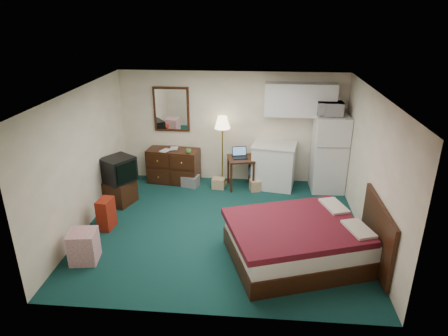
# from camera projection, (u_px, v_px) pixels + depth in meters

# --- Properties ---
(floor) EXTENTS (5.00, 4.50, 0.01)m
(floor) POSITION_uv_depth(u_px,v_px,m) (223.00, 227.00, 7.35)
(floor) COLOR #0B2B2B
(floor) RESTS_ON ground
(ceiling) EXTENTS (5.00, 4.50, 0.01)m
(ceiling) POSITION_uv_depth(u_px,v_px,m) (223.00, 92.00, 6.41)
(ceiling) COLOR beige
(ceiling) RESTS_ON walls
(walls) EXTENTS (5.01, 4.51, 2.50)m
(walls) POSITION_uv_depth(u_px,v_px,m) (223.00, 165.00, 6.88)
(walls) COLOR beige
(walls) RESTS_ON floor
(mirror) EXTENTS (0.80, 0.06, 1.00)m
(mirror) POSITION_uv_depth(u_px,v_px,m) (171.00, 109.00, 8.88)
(mirror) COLOR white
(mirror) RESTS_ON walls
(upper_cabinets) EXTENTS (1.50, 0.35, 0.70)m
(upper_cabinets) POSITION_uv_depth(u_px,v_px,m) (300.00, 100.00, 8.41)
(upper_cabinets) COLOR white
(upper_cabinets) RESTS_ON walls
(headboard) EXTENTS (0.06, 1.56, 1.00)m
(headboard) POSITION_uv_depth(u_px,v_px,m) (377.00, 233.00, 6.13)
(headboard) COLOR black
(headboard) RESTS_ON walls
(dresser) EXTENTS (1.21, 0.67, 0.78)m
(dresser) POSITION_uv_depth(u_px,v_px,m) (174.00, 166.00, 9.13)
(dresser) COLOR black
(dresser) RESTS_ON floor
(floor_lamp) EXTENTS (0.35, 0.35, 1.58)m
(floor_lamp) POSITION_uv_depth(u_px,v_px,m) (222.00, 151.00, 8.88)
(floor_lamp) COLOR gold
(floor_lamp) RESTS_ON floor
(desk) EXTENTS (0.65, 0.65, 0.69)m
(desk) POSITION_uv_depth(u_px,v_px,m) (241.00, 173.00, 8.87)
(desk) COLOR black
(desk) RESTS_ON floor
(exercise_ball) EXTENTS (0.66, 0.66, 0.58)m
(exercise_ball) POSITION_uv_depth(u_px,v_px,m) (261.00, 173.00, 8.99)
(exercise_ball) COLOR #374F84
(exercise_ball) RESTS_ON floor
(kitchen_counter) EXTENTS (0.99, 0.82, 0.97)m
(kitchen_counter) POSITION_uv_depth(u_px,v_px,m) (273.00, 166.00, 8.85)
(kitchen_counter) COLOR white
(kitchen_counter) RESTS_ON floor
(fridge) EXTENTS (0.71, 0.71, 1.68)m
(fridge) POSITION_uv_depth(u_px,v_px,m) (329.00, 153.00, 8.60)
(fridge) COLOR silver
(fridge) RESTS_ON floor
(bed) EXTENTS (2.41, 2.13, 0.65)m
(bed) POSITION_uv_depth(u_px,v_px,m) (297.00, 242.00, 6.31)
(bed) COLOR #450D16
(bed) RESTS_ON floor
(tv_stand) EXTENTS (0.65, 0.68, 0.50)m
(tv_stand) POSITION_uv_depth(u_px,v_px,m) (120.00, 192.00, 8.18)
(tv_stand) COLOR black
(tv_stand) RESTS_ON floor
(suitcase) EXTENTS (0.26, 0.38, 0.58)m
(suitcase) POSITION_uv_depth(u_px,v_px,m) (106.00, 214.00, 7.24)
(suitcase) COLOR maroon
(suitcase) RESTS_ON floor
(retail_box) EXTENTS (0.47, 0.47, 0.52)m
(retail_box) POSITION_uv_depth(u_px,v_px,m) (84.00, 246.00, 6.31)
(retail_box) COLOR silver
(retail_box) RESTS_ON floor
(file_bin) EXTENTS (0.42, 0.35, 0.25)m
(file_bin) POSITION_uv_depth(u_px,v_px,m) (190.00, 181.00, 9.00)
(file_bin) COLOR slate
(file_bin) RESTS_ON floor
(cardboard_box_a) EXTENTS (0.29, 0.25, 0.23)m
(cardboard_box_a) POSITION_uv_depth(u_px,v_px,m) (219.00, 183.00, 8.90)
(cardboard_box_a) COLOR tan
(cardboard_box_a) RESTS_ON floor
(cardboard_box_b) EXTENTS (0.26, 0.29, 0.24)m
(cardboard_box_b) POSITION_uv_depth(u_px,v_px,m) (255.00, 185.00, 8.79)
(cardboard_box_b) COLOR tan
(cardboard_box_b) RESTS_ON floor
(laptop) EXTENTS (0.37, 0.32, 0.22)m
(laptop) POSITION_uv_depth(u_px,v_px,m) (240.00, 153.00, 8.70)
(laptop) COLOR black
(laptop) RESTS_ON desk
(crt_tv) EXTENTS (0.77, 0.78, 0.50)m
(crt_tv) POSITION_uv_depth(u_px,v_px,m) (118.00, 169.00, 8.00)
(crt_tv) COLOR black
(crt_tv) RESTS_ON tv_stand
(microwave) EXTENTS (0.52, 0.30, 0.35)m
(microwave) POSITION_uv_depth(u_px,v_px,m) (330.00, 107.00, 8.20)
(microwave) COLOR silver
(microwave) RESTS_ON fridge
(book_a) EXTENTS (0.17, 0.10, 0.25)m
(book_a) POSITION_uv_depth(u_px,v_px,m) (162.00, 145.00, 8.90)
(book_a) COLOR tan
(book_a) RESTS_ON dresser
(book_b) EXTENTS (0.17, 0.04, 0.23)m
(book_b) POSITION_uv_depth(u_px,v_px,m) (170.00, 144.00, 8.99)
(book_b) COLOR tan
(book_b) RESTS_ON dresser
(mug) EXTENTS (0.12, 0.09, 0.12)m
(mug) POSITION_uv_depth(u_px,v_px,m) (188.00, 150.00, 8.76)
(mug) COLOR #559143
(mug) RESTS_ON dresser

